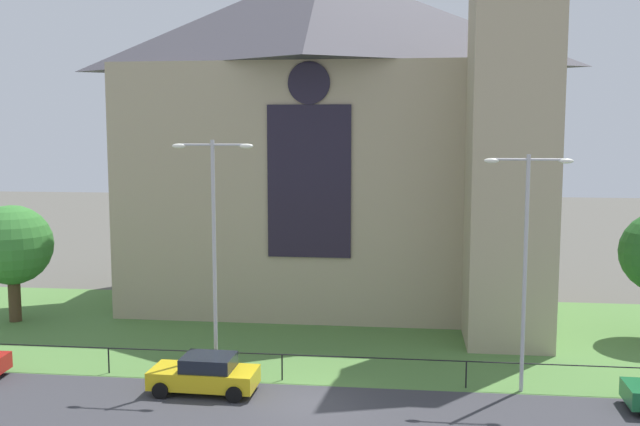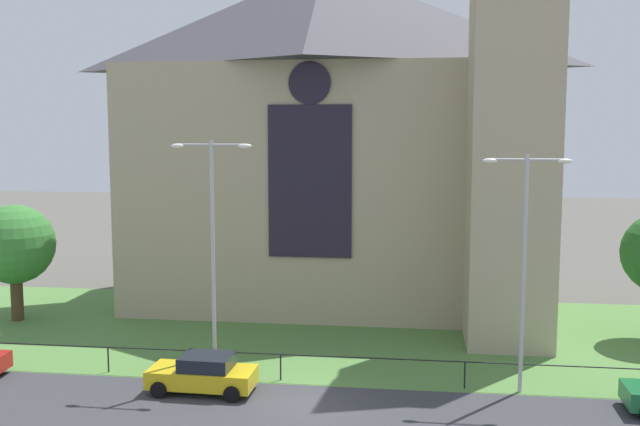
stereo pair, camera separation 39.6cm
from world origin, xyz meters
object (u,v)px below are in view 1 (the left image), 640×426
object	(u,v)px
church_building	(334,132)
parked_car_yellow	(205,374)
streetlamp_far	(526,245)
tree_left_far	(12,245)
streetlamp_near	(214,233)

from	to	relation	value
church_building	parked_car_yellow	distance (m)	18.71
church_building	streetlamp_far	distance (m)	17.23
tree_left_far	streetlamp_far	distance (m)	26.94
tree_left_far	streetlamp_near	distance (m)	15.45
tree_left_far	parked_car_yellow	size ratio (longest dim) A/B	1.50
streetlamp_far	parked_car_yellow	size ratio (longest dim) A/B	2.22
church_building	tree_left_far	distance (m)	19.06
streetlamp_far	parked_car_yellow	bearing A→B (deg)	-172.59
streetlamp_near	streetlamp_far	size ratio (longest dim) A/B	1.06
streetlamp_far	parked_car_yellow	world-z (taller)	streetlamp_far
church_building	parked_car_yellow	xyz separation A→B (m)	(-3.57, -15.70, -9.53)
tree_left_far	parked_car_yellow	distance (m)	16.54
church_building	streetlamp_near	xyz separation A→B (m)	(-3.56, -14.08, -4.09)
parked_car_yellow	streetlamp_far	bearing A→B (deg)	-170.96
church_building	tree_left_far	bearing A→B (deg)	-159.00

